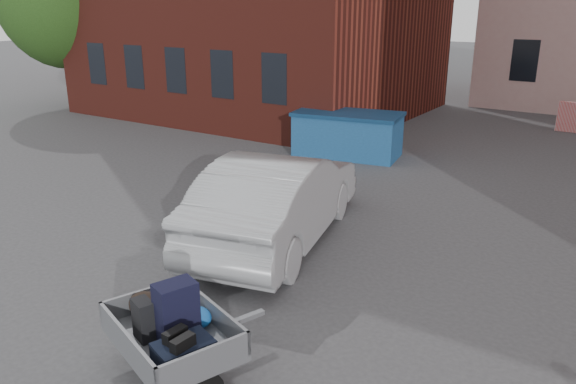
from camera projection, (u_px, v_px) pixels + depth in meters
The scene contains 5 objects.
ground at pixel (245, 296), 8.32m from camera, with size 120.00×120.00×0.00m, color #38383A.
far_building at pixel (204, 6), 34.88m from camera, with size 6.00×6.00×8.00m, color maroon.
trailer at pixel (171, 329), 6.37m from camera, with size 1.88×1.98×1.20m.
dumpster at pixel (348, 134), 15.85m from camera, with size 3.18×2.02×1.24m.
silver_car at pixel (278, 198), 10.06m from camera, with size 1.72×4.94×1.63m, color #9DA0A4.
Camera 1 is at (4.60, -5.82, 4.12)m, focal length 35.00 mm.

